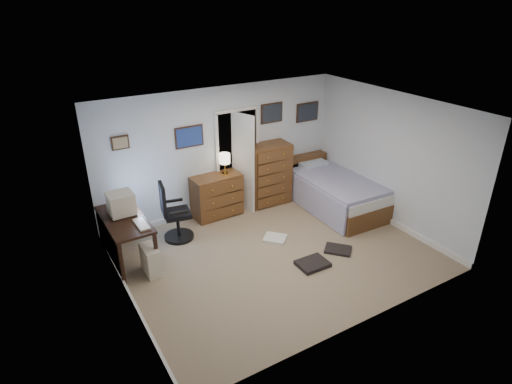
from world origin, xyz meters
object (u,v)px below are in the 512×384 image
Objects in this scene: computer_desk at (120,230)px; low_dresser at (217,196)px; bed at (334,192)px; office_chair at (174,218)px; tall_dresser at (268,174)px.

computer_desk is 1.43× the size of low_dresser.
low_dresser reaches higher than bed.
computer_desk is at bearing -164.77° from low_dresser.
computer_desk is 4.29m from bed.
bed is (3.28, -0.48, -0.08)m from office_chair.
office_chair is 1.14m from low_dresser.
bed is at bearing -37.31° from tall_dresser.
low_dresser is (2.05, 0.66, -0.18)m from computer_desk.
computer_desk is 2.17m from low_dresser.
low_dresser is 2.41m from bed.
tall_dresser is at bearing 20.73° from office_chair.
low_dresser is at bearing 159.40° from bed.
office_chair is at bearing -166.61° from tall_dresser.
office_chair reaches higher than low_dresser.
office_chair is at bearing 12.11° from computer_desk.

